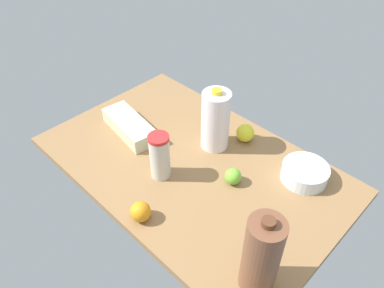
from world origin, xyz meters
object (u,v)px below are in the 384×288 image
at_px(chocolate_milk_jug, 261,255).
at_px(mixing_bowl, 305,173).
at_px(orange_by_jug, 141,212).
at_px(milk_jug, 215,120).
at_px(lemon_near_front, 245,133).
at_px(lime_loose, 233,176).
at_px(egg_carton, 130,126).
at_px(tumbler_cup, 160,156).

bearing_deg(chocolate_milk_jug, mixing_bowl, -74.67).
bearing_deg(orange_by_jug, mixing_bowl, -118.02).
relative_size(milk_jug, lemon_near_front, 3.58).
bearing_deg(milk_jug, lime_loose, 149.90).
height_order(egg_carton, milk_jug, milk_jug).
xyz_separation_m(tumbler_cup, orange_by_jug, (-0.11, 0.19, -0.06)).
relative_size(mixing_bowl, lemon_near_front, 2.30).
relative_size(tumbler_cup, lemon_near_front, 2.50).
bearing_deg(egg_carton, orange_by_jug, 154.37).
height_order(egg_carton, chocolate_milk_jug, chocolate_milk_jug).
height_order(lime_loose, lemon_near_front, lemon_near_front).
relative_size(milk_jug, chocolate_milk_jug, 0.93).
height_order(mixing_bowl, egg_carton, egg_carton).
relative_size(mixing_bowl, lime_loose, 2.78).
bearing_deg(chocolate_milk_jug, lime_loose, -40.27).
height_order(tumbler_cup, orange_by_jug, tumbler_cup).
relative_size(egg_carton, lime_loose, 4.57).
xyz_separation_m(milk_jug, lemon_near_front, (-0.07, -0.11, -0.09)).
bearing_deg(milk_jug, chocolate_milk_jug, 143.36).
distance_m(mixing_bowl, egg_carton, 0.75).
distance_m(mixing_bowl, lemon_near_front, 0.30).
bearing_deg(mixing_bowl, milk_jug, 13.90).
xyz_separation_m(mixing_bowl, tumbler_cup, (0.40, 0.37, 0.07)).
xyz_separation_m(tumbler_cup, lemon_near_front, (-0.10, -0.39, -0.06)).
bearing_deg(orange_by_jug, egg_carton, -33.82).
distance_m(egg_carton, lime_loose, 0.52).
bearing_deg(egg_carton, milk_jug, -140.37).
bearing_deg(orange_by_jug, lime_loose, -108.14).
relative_size(lemon_near_front, orange_by_jug, 1.07).
xyz_separation_m(egg_carton, milk_jug, (-0.32, -0.20, 0.10)).
distance_m(mixing_bowl, tumbler_cup, 0.55).
bearing_deg(milk_jug, orange_by_jug, 99.69).
bearing_deg(tumbler_cup, orange_by_jug, 119.95).
height_order(tumbler_cup, chocolate_milk_jug, chocolate_milk_jug).
relative_size(milk_jug, lime_loose, 4.33).
bearing_deg(orange_by_jug, milk_jug, -80.31).
xyz_separation_m(milk_jug, lime_loose, (-0.19, 0.11, -0.10)).
bearing_deg(milk_jug, egg_carton, 31.44).
xyz_separation_m(lemon_near_front, orange_by_jug, (-0.01, 0.58, -0.00)).
distance_m(milk_jug, lemon_near_front, 0.16).
bearing_deg(chocolate_milk_jug, egg_carton, -12.23).
distance_m(mixing_bowl, lime_loose, 0.27).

